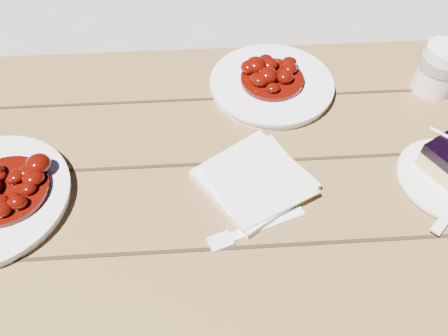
{
  "coord_description": "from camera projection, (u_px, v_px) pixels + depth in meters",
  "views": [
    {
      "loc": [
        -0.05,
        -0.39,
        1.31
      ],
      "look_at": [
        -0.02,
        0.02,
        0.81
      ],
      "focal_mm": 35.0,
      "sensor_mm": 36.0,
      "label": 1
    }
  ],
  "objects": [
    {
      "name": "picnic_table",
      "position": [
        238.0,
        251.0,
        0.81
      ],
      "size": [
        2.0,
        1.55,
        0.75
      ],
      "color": "brown",
      "rests_on": "ground"
    },
    {
      "name": "goulash_stew",
      "position": [
        1.0,
        184.0,
        0.66
      ],
      "size": [
        0.13,
        0.13,
        0.04
      ],
      "primitive_type": null,
      "color": "#4A0702",
      "rests_on": "main_plate"
    },
    {
      "name": "coffee_cup",
      "position": [
        439.0,
        69.0,
        0.81
      ],
      "size": [
        0.08,
        0.08,
        0.09
      ],
      "primitive_type": "cylinder",
      "color": "white",
      "rests_on": "picnic_table"
    },
    {
      "name": "napkin_stack",
      "position": [
        254.0,
        180.0,
        0.7
      ],
      "size": [
        0.21,
        0.21,
        0.01
      ],
      "primitive_type": "cube",
      "rotation": [
        0.0,
        0.0,
        0.59
      ],
      "color": "white",
      "rests_on": "picnic_table"
    },
    {
      "name": "fork_table",
      "position": [
        266.0,
        224.0,
        0.65
      ],
      "size": [
        0.16,
        0.08,
        0.0
      ],
      "primitive_type": null,
      "rotation": [
        0.0,
        0.0,
        1.91
      ],
      "color": "white",
      "rests_on": "picnic_table"
    },
    {
      "name": "second_plate",
      "position": [
        271.0,
        85.0,
        0.85
      ],
      "size": [
        0.23,
        0.23,
        0.02
      ],
      "primitive_type": "cylinder",
      "color": "white",
      "rests_on": "picnic_table"
    },
    {
      "name": "second_stew",
      "position": [
        273.0,
        73.0,
        0.82
      ],
      "size": [
        0.12,
        0.12,
        0.04
      ],
      "primitive_type": null,
      "color": "#4A0702",
      "rests_on": "second_plate"
    }
  ]
}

